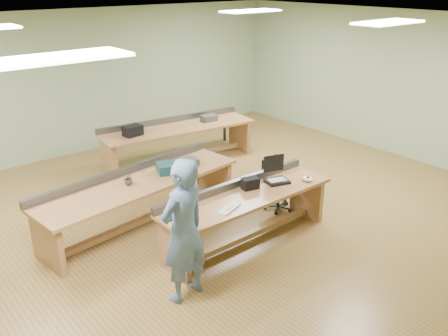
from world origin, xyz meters
The scene contains 21 objects.
floor centered at (0.00, 0.00, 0.00)m, with size 10.00×10.00×0.00m, color olive.
ceiling centered at (0.00, 0.00, 3.00)m, with size 10.00×10.00×0.00m, color silver.
wall_back centered at (0.00, 4.00, 1.50)m, with size 10.00×0.04×3.00m, color #8BA47C.
wall_right centered at (5.00, 0.00, 1.50)m, with size 0.04×8.00×3.00m, color #8BA47C.
fluor_panels centered at (0.00, 0.00, 2.97)m, with size 6.20×3.50×0.03m.
workbench_front centered at (0.07, -1.12, 0.55)m, with size 2.73×0.73×0.86m.
workbench_mid centered at (-0.86, 0.28, 0.57)m, with size 3.38×1.25×0.86m.
workbench_back centered at (1.14, 2.16, 0.56)m, with size 3.28×1.27×0.86m.
person centered at (-1.36, -1.60, 0.89)m, with size 0.65×0.43×1.79m, color slate.
laptop_base centered at (0.70, -1.10, 0.77)m, with size 0.33×0.27×0.04m, color black.
laptop_screen centered at (0.74, -0.98, 1.01)m, with size 0.33×0.02×0.26m, color black.
keyboard centered at (-0.40, -1.31, 0.76)m, with size 0.40×0.13×0.02m, color white.
trackball_mouse centered at (1.09, -1.36, 0.78)m, with size 0.14×0.16×0.07m, color white.
camera_bag centered at (0.24, -1.00, 0.83)m, with size 0.24×0.15×0.16m, color black.
task_chair centered at (1.16, -0.66, 0.32)m, with size 0.54×0.54×0.87m.
parts_bin_teal centered at (-0.30, 0.25, 0.82)m, with size 0.42×0.31×0.15m, color #13393F.
parts_bin_grey centered at (0.03, 0.32, 0.80)m, with size 0.39×0.25×0.11m, color #37373A.
mug centered at (-1.05, 0.24, 0.80)m, with size 0.12×0.12×0.09m, color #37373A.
drinks_can centered at (-1.01, 0.29, 0.81)m, with size 0.06×0.06×0.12m, color #B6B7BB.
storage_box_back centered at (0.15, 2.23, 0.85)m, with size 0.34×0.25×0.20m, color black.
tray_back centered at (1.88, 2.07, 0.81)m, with size 0.31×0.23×0.12m, color #37373A.
Camera 1 is at (-4.03, -5.57, 3.64)m, focal length 38.00 mm.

